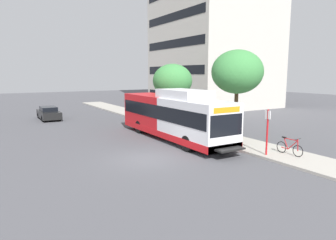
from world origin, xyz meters
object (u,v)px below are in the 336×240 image
(transit_bus, at_px, (173,116))
(parked_car_far_lane, at_px, (49,113))
(bus_stop_sign_pole, at_px, (267,129))
(bicycle_parked, at_px, (290,147))
(street_tree_mid_block, at_px, (173,81))
(street_tree_near_stop, at_px, (237,72))

(transit_bus, relative_size, parked_car_far_lane, 2.72)
(transit_bus, distance_m, bus_stop_sign_pole, 7.13)
(bicycle_parked, relative_size, street_tree_mid_block, 0.32)
(transit_bus, height_order, street_tree_near_stop, street_tree_near_stop)
(bus_stop_sign_pole, bearing_deg, parked_car_far_lane, 110.57)
(street_tree_mid_block, relative_size, parked_car_far_lane, 1.23)
(street_tree_near_stop, bearing_deg, parked_car_far_lane, 121.77)
(street_tree_near_stop, bearing_deg, bicycle_parked, -101.02)
(bus_stop_sign_pole, xyz_separation_m, bicycle_parked, (1.14, -0.67, -1.09))
(parked_car_far_lane, bearing_deg, street_tree_near_stop, -58.23)
(bicycle_parked, distance_m, street_tree_near_stop, 7.11)
(street_tree_near_stop, height_order, street_tree_mid_block, street_tree_near_stop)
(bus_stop_sign_pole, relative_size, bicycle_parked, 1.48)
(bicycle_parked, xyz_separation_m, street_tree_mid_block, (1.03, 14.42, 3.47))
(street_tree_mid_block, distance_m, parked_car_far_lane, 13.35)
(bus_stop_sign_pole, height_order, street_tree_mid_block, street_tree_mid_block)
(street_tree_near_stop, bearing_deg, bus_stop_sign_pole, -114.37)
(transit_bus, xyz_separation_m, street_tree_mid_block, (4.21, 6.92, 2.32))
(bus_stop_sign_pole, relative_size, parked_car_far_lane, 0.58)
(bicycle_parked, xyz_separation_m, street_tree_near_stop, (1.09, 5.58, 4.27))
(transit_bus, relative_size, street_tree_near_stop, 1.95)
(bus_stop_sign_pole, bearing_deg, bicycle_parked, -30.40)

